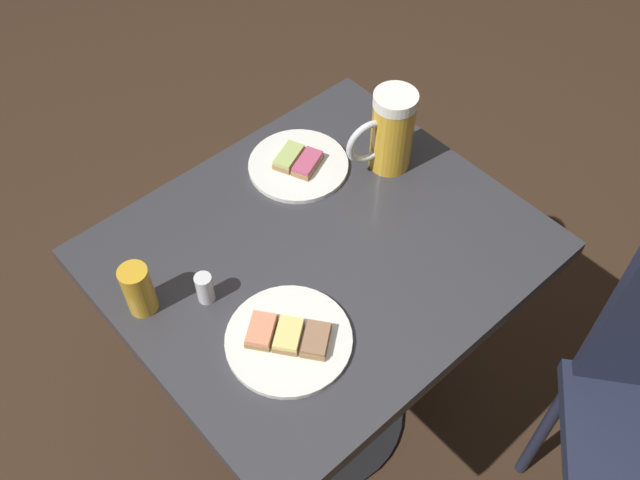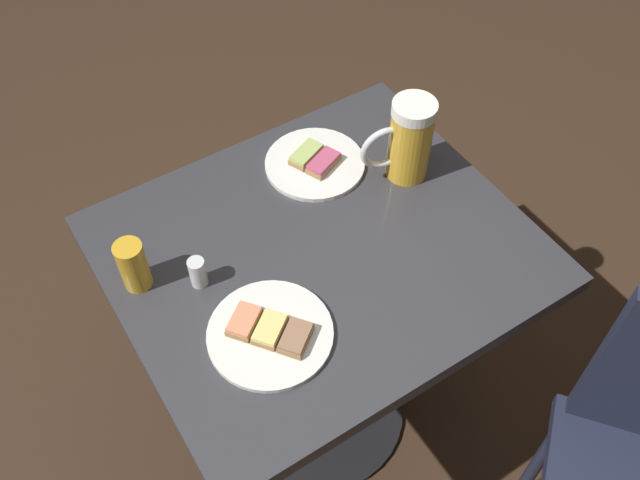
% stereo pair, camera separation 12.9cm
% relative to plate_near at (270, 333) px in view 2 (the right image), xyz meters
% --- Properties ---
extents(ground_plane, '(6.00, 6.00, 0.00)m').
position_rel_plate_near_xyz_m(ground_plane, '(0.12, -0.17, -0.72)').
color(ground_plane, '#382619').
extents(cafe_table, '(0.66, 0.76, 0.71)m').
position_rel_plate_near_xyz_m(cafe_table, '(0.12, -0.17, -0.17)').
color(cafe_table, black).
rests_on(cafe_table, ground_plane).
extents(plate_near, '(0.22, 0.22, 0.03)m').
position_rel_plate_near_xyz_m(plate_near, '(0.00, 0.00, 0.00)').
color(plate_near, white).
rests_on(plate_near, cafe_table).
extents(plate_far, '(0.21, 0.21, 0.03)m').
position_rel_plate_near_xyz_m(plate_far, '(0.30, -0.28, -0.00)').
color(plate_far, white).
rests_on(plate_far, cafe_table).
extents(beer_mug, '(0.09, 0.15, 0.18)m').
position_rel_plate_near_xyz_m(beer_mug, '(0.19, -0.42, 0.08)').
color(beer_mug, gold).
rests_on(beer_mug, cafe_table).
extents(beer_glass_small, '(0.05, 0.05, 0.10)m').
position_rel_plate_near_xyz_m(beer_glass_small, '(0.22, 0.14, 0.04)').
color(beer_glass_small, gold).
rests_on(beer_glass_small, cafe_table).
extents(salt_shaker, '(0.03, 0.03, 0.06)m').
position_rel_plate_near_xyz_m(salt_shaker, '(0.16, 0.05, 0.02)').
color(salt_shaker, silver).
rests_on(salt_shaker, cafe_table).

